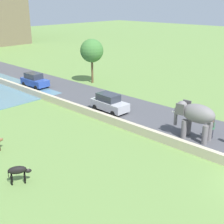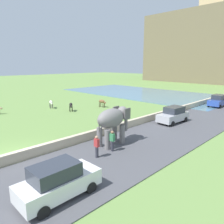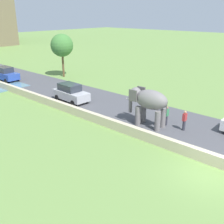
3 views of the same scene
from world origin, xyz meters
The scene contains 13 objects.
ground_plane centered at (0.00, 0.00, 0.00)m, with size 220.00×220.00×0.00m, color #6B8E47.
road_surface centered at (5.00, 20.00, 0.03)m, with size 7.00×120.00×0.06m, color #4C4C51.
barrier_wall centered at (1.20, 18.00, 0.37)m, with size 0.40×110.00×0.74m, color beige.
lake centered at (-14.00, 32.99, 0.04)m, with size 36.00×18.00×0.08m, color slate.
elephant centered at (3.41, 6.37, 2.04)m, with size 1.57×3.51×2.99m.
person_beside_elephant centered at (4.42, 5.29, 0.87)m, with size 0.36×0.22×1.63m.
person_trailing centered at (4.45, 3.77, 0.87)m, with size 0.36×0.22×1.63m.
car_silver centered at (3.43, 15.71, 0.90)m, with size 1.93×4.07×1.80m.
car_blue centered at (3.42, 28.88, 0.90)m, with size 1.89×4.05×1.80m.
car_white centered at (6.58, -0.49, 0.90)m, with size 1.83×4.02×1.80m.
cow_white centered at (-13.22, 10.16, 0.84)m, with size 1.41×0.82×1.15m.
cow_black centered at (-9.46, 11.06, 0.84)m, with size 1.35×1.03×1.15m.
cow_brown centered at (-8.56, 16.00, 0.84)m, with size 1.41×0.53×1.15m.
Camera 2 is at (14.98, -5.17, 6.38)m, focal length 34.38 mm.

